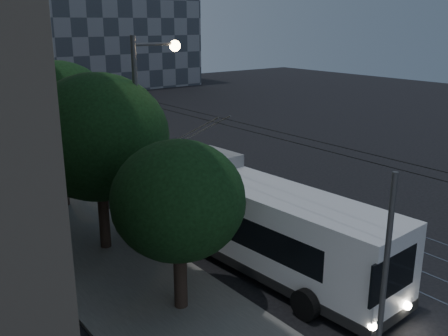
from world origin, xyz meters
TOP-DOWN VIEW (x-y plane):
  - ground at (0.00, 0.00)m, footprint 120.00×120.00m
  - tram_rails at (2.50, 20.00)m, footprint 4.52×90.00m
  - overhead_wires at (-4.97, 20.00)m, footprint 2.23×90.00m
  - building_distant_right at (18.00, 55.00)m, footprint 22.00×18.00m
  - trolleybus at (-2.90, -2.40)m, footprint 3.38×12.88m
  - pickup_silver at (-2.87, 10.96)m, footprint 4.13×6.05m
  - car_white_a at (-2.90, 19.00)m, footprint 2.00×3.75m
  - car_white_b at (-2.73, 19.50)m, footprint 2.94×5.21m
  - car_white_c at (-4.30, 28.53)m, footprint 2.64×4.29m
  - tree_0 at (-7.00, -3.64)m, footprint 4.24×4.24m
  - tree_1 at (-7.00, 2.12)m, footprint 5.60×5.60m
  - tree_2 at (-6.50, 8.00)m, footprint 5.64×5.64m
  - streetlamp_near at (-5.40, 1.11)m, footprint 2.15×0.44m
  - streetlamp_far at (-5.37, 21.57)m, footprint 2.63×0.44m

SIDE VIEW (x-z plane):
  - ground at x=0.00m, z-range 0.00..0.00m
  - tram_rails at x=2.50m, z-range 0.00..0.02m
  - car_white_a at x=-2.90m, z-range 0.00..1.22m
  - car_white_c at x=-4.30m, z-range 0.00..1.33m
  - car_white_b at x=-2.73m, z-range 0.00..1.43m
  - pickup_silver at x=-2.87m, z-range 0.00..1.54m
  - trolleybus at x=-2.90m, z-range -1.05..4.58m
  - overhead_wires at x=-4.97m, z-range 0.47..6.47m
  - tree_0 at x=-7.00m, z-range 0.96..6.74m
  - tree_1 at x=-7.00m, z-range 1.15..8.53m
  - tree_2 at x=-6.50m, z-range 1.18..8.64m
  - streetlamp_near at x=-5.40m, z-range 0.96..9.69m
  - streetlamp_far at x=-5.37m, z-range 1.07..12.07m
  - building_distant_right at x=18.00m, z-range 0.00..24.00m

